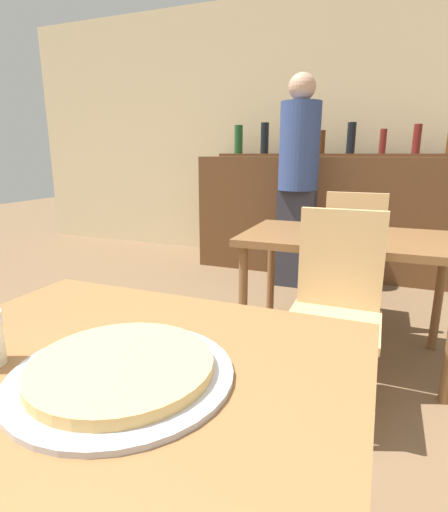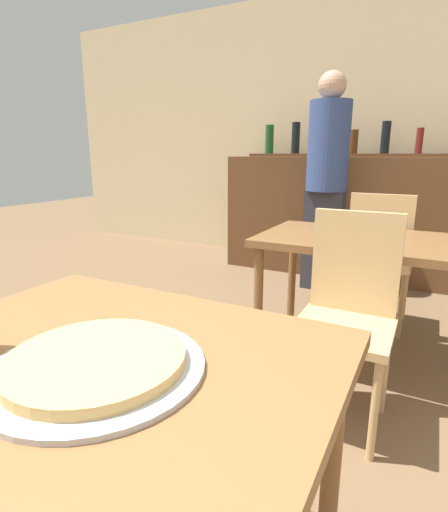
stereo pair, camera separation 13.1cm
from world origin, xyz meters
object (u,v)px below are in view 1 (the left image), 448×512
(chair_far_side_front, at_px, (336,300))
(person_standing, at_px, (298,175))
(pizza_tray, at_px, (122,370))
(chair_far_side_back, at_px, (354,250))

(chair_far_side_front, distance_m, person_standing, 1.87)
(chair_far_side_front, height_order, pizza_tray, chair_far_side_front)
(chair_far_side_back, relative_size, pizza_tray, 2.13)
(chair_far_side_front, relative_size, pizza_tray, 2.13)
(chair_far_side_front, height_order, chair_far_side_back, same)
(chair_far_side_front, distance_m, pizza_tray, 1.23)
(pizza_tray, bearing_deg, person_standing, 95.10)
(pizza_tray, bearing_deg, chair_far_side_back, 82.66)
(chair_far_side_front, xyz_separation_m, chair_far_side_back, (0.00, 1.04, 0.00))
(chair_far_side_back, height_order, person_standing, person_standing)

